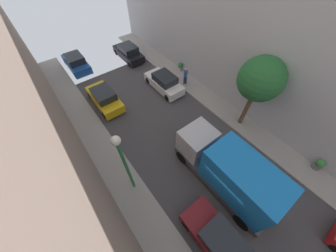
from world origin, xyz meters
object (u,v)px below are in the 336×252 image
Objects in this scene: lamp_post at (123,159)px; potted_plant_2 at (180,66)px; pedestrian at (186,75)px; street_tree_1 at (261,80)px; parked_car_left_1 at (220,242)px; parked_car_left_3 at (76,63)px; parked_car_right_3 at (128,53)px; potted_plant_4 at (319,164)px; parked_car_right_2 at (164,82)px; parked_car_left_2 at (105,98)px; delivery_truck at (229,171)px.

potted_plant_2 is at bearing 36.97° from lamp_post.
pedestrian is at bearing 31.94° from lamp_post.
pedestrian is at bearing 92.64° from street_tree_1.
parked_car_left_1 and parked_car_left_3 have the same top height.
street_tree_1 is (7.67, -15.60, 3.63)m from parked_car_left_3.
lamp_post is at bearing -148.06° from pedestrian.
parked_car_right_3 is 19.90m from potted_plant_4.
street_tree_1 is 1.06× the size of lamp_post.
parked_car_right_2 is at bearing 158.82° from pedestrian.
parked_car_right_2 is 4.61× the size of potted_plant_4.
parked_car_right_2 is 6.72m from parked_car_right_3.
parked_car_left_2 is 0.64× the size of delivery_truck.
parked_car_left_2 is 4.61× the size of potted_plant_4.
delivery_truck reaches higher than potted_plant_2.
pedestrian is at bearing -16.80° from parked_car_left_2.
street_tree_1 reaches higher than parked_car_left_3.
parked_car_left_1 is 1.00× the size of parked_car_right_2.
potted_plant_2 is (8.43, -7.10, -0.10)m from parked_car_left_3.
potted_plant_4 is at bearing -7.39° from parked_car_left_1.
potted_plant_4 is (-0.01, -14.19, 0.02)m from potted_plant_2.
parked_car_left_3 is at bearing 129.02° from pedestrian.
potted_plant_4 is (1.06, -12.19, -0.44)m from pedestrian.
street_tree_1 is 6.25× the size of potted_plant_4.
parked_car_left_2 is 1.00× the size of parked_car_left_3.
delivery_truck reaches higher than potted_plant_4.
parked_car_right_3 is at bearing -16.63° from parked_car_left_3.
parked_car_left_1 is 3.58m from delivery_truck.
lamp_post reaches higher than parked_car_left_1.
potted_plant_2 is at bearing -61.05° from parked_car_right_3.
street_tree_1 reaches higher than parked_car_right_2.
lamp_post is at bearing 148.16° from potted_plant_4.
pedestrian is at bearing -50.98° from parked_car_left_3.
parked_car_right_3 is at bearing 99.22° from street_tree_1.
potted_plant_4 is (5.73, -3.19, -1.15)m from delivery_truck.
parked_car_left_1 is 9.65m from street_tree_1.
street_tree_1 reaches higher than potted_plant_4.
parked_car_left_2 is 0.74× the size of street_tree_1.
parked_car_left_2 is 2.44× the size of pedestrian.
parked_car_left_2 is at bearing 164.85° from parked_car_right_2.
parked_car_left_3 is 5.64m from parked_car_right_3.
potted_plant_2 is at bearing 84.88° from street_tree_1.
delivery_truck is 10.17m from pedestrian.
parked_car_right_2 is 0.74× the size of street_tree_1.
parked_car_right_2 is (5.40, -1.46, 0.00)m from parked_car_left_2.
street_tree_1 is 6.83m from potted_plant_4.
parked_car_left_2 is 1.00× the size of parked_car_right_2.
parked_car_left_1 is 2.44× the size of pedestrian.
parked_car_right_2 is 0.64× the size of delivery_truck.
parked_car_left_1 is at bearing -90.00° from parked_car_left_2.
delivery_truck is at bearing -99.30° from parked_car_right_3.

